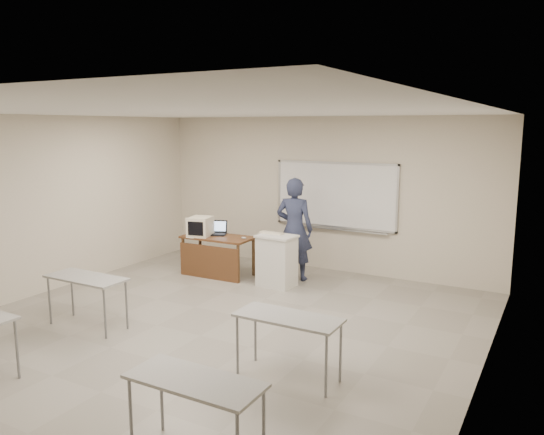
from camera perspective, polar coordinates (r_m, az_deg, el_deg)
The scene contains 10 objects.
floor at distance 7.46m, azimuth -7.67°, elevation -12.52°, with size 7.00×8.00×0.01m, color gray.
whiteboard at distance 10.31m, azimuth 6.82°, elevation 2.30°, with size 2.48×0.10×1.31m.
student_desks at distance 6.26m, azimuth -15.35°, elevation -10.60°, with size 4.40×2.20×0.73m.
instructor_desk at distance 10.07m, azimuth -6.18°, elevation -3.36°, with size 1.35×0.68×0.75m.
podium at distance 9.41m, azimuth 0.51°, elevation -4.66°, with size 0.66×0.48×0.92m.
crt_monitor at distance 10.16m, azimuth -7.74°, elevation -0.96°, with size 0.40×0.45×0.38m.
laptop at distance 10.28m, azimuth -5.80°, elevation -1.49°, with size 0.35×0.32×0.26m.
mouse at distance 9.85m, azimuth -3.05°, elevation -2.20°, with size 0.10×0.07×0.04m, color #B9BDC1.
keyboard at distance 9.44m, azimuth -0.05°, elevation -1.67°, with size 0.44×0.15×0.02m, color beige.
presenter at distance 9.74m, azimuth 2.43°, elevation -1.25°, with size 0.69×0.46×1.90m, color black.
Camera 1 is at (4.18, -5.49, 2.82)m, focal length 35.00 mm.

